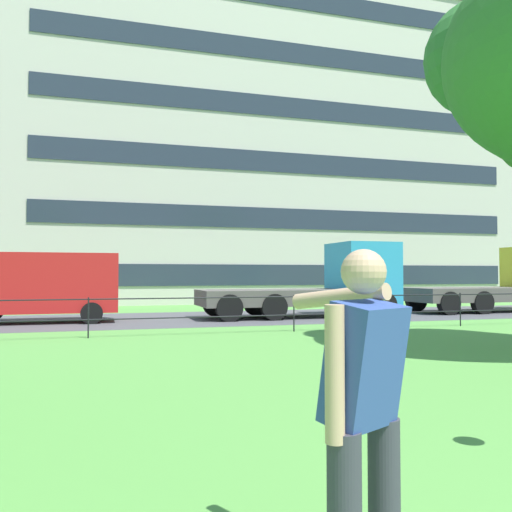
% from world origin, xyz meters
% --- Properties ---
extents(street_strip, '(80.00, 6.39, 0.01)m').
position_xyz_m(street_strip, '(0.00, 19.62, 0.00)').
color(street_strip, '#4C4C51').
rests_on(street_strip, ground).
extents(park_fence, '(37.55, 0.04, 1.00)m').
position_xyz_m(park_fence, '(-0.00, 14.69, 0.68)').
color(park_fence, black).
rests_on(park_fence, ground).
extents(person_thrower, '(0.48, 0.88, 1.69)m').
position_xyz_m(person_thrower, '(-1.15, 3.49, 0.91)').
color(person_thrower, '#383842').
rests_on(person_thrower, ground).
extents(panel_van_left, '(5.01, 2.12, 2.24)m').
position_xyz_m(panel_van_left, '(-4.35, 19.43, 1.27)').
color(panel_van_left, red).
rests_on(panel_van_left, ground).
extents(flatbed_truck_far_left, '(7.32, 2.48, 2.75)m').
position_xyz_m(flatbed_truck_far_left, '(5.65, 19.16, 1.22)').
color(flatbed_truck_far_left, '#2D99D1').
rests_on(flatbed_truck_far_left, ground).
extents(flatbed_truck_center, '(7.34, 2.55, 2.75)m').
position_xyz_m(flatbed_truck_center, '(14.35, 19.53, 1.22)').
color(flatbed_truck_center, yellow).
rests_on(flatbed_truck_center, ground).
extents(apartment_building_background, '(31.93, 15.89, 18.63)m').
position_xyz_m(apartment_building_background, '(7.49, 35.56, 9.32)').
color(apartment_building_background, beige).
rests_on(apartment_building_background, ground).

